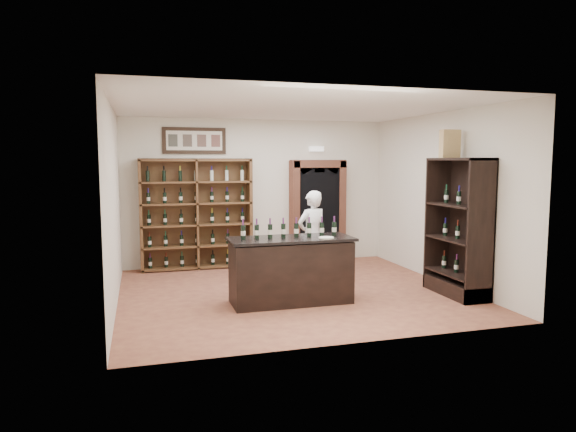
% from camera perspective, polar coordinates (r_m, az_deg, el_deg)
% --- Properties ---
extents(floor, '(5.50, 5.50, 0.00)m').
position_cam_1_polar(floor, '(8.56, 0.47, -8.42)').
color(floor, '#995C3D').
rests_on(floor, ground).
extents(ceiling, '(5.50, 5.50, 0.00)m').
position_cam_1_polar(ceiling, '(8.32, 0.49, 11.99)').
color(ceiling, white).
rests_on(ceiling, wall_back).
extents(wall_back, '(5.50, 0.04, 3.00)m').
position_cam_1_polar(wall_back, '(10.72, -3.33, 2.66)').
color(wall_back, beige).
rests_on(wall_back, ground).
extents(wall_left, '(0.04, 5.00, 3.00)m').
position_cam_1_polar(wall_left, '(7.98, -18.82, 1.12)').
color(wall_left, beige).
rests_on(wall_left, ground).
extents(wall_right, '(0.04, 5.00, 3.00)m').
position_cam_1_polar(wall_right, '(9.46, 16.66, 1.94)').
color(wall_right, beige).
rests_on(wall_right, ground).
extents(wine_shelf, '(2.20, 0.38, 2.20)m').
position_cam_1_polar(wine_shelf, '(10.38, -10.13, 0.24)').
color(wine_shelf, brown).
rests_on(wine_shelf, ground).
extents(framed_picture, '(1.25, 0.04, 0.52)m').
position_cam_1_polar(framed_picture, '(10.47, -10.36, 8.23)').
color(framed_picture, black).
rests_on(framed_picture, wall_back).
extents(arched_doorway, '(1.17, 0.35, 2.17)m').
position_cam_1_polar(arched_doorway, '(10.93, 3.28, 0.83)').
color(arched_doorway, black).
rests_on(arched_doorway, ground).
extents(emergency_light, '(0.30, 0.10, 0.10)m').
position_cam_1_polar(emergency_light, '(10.97, 3.16, 7.44)').
color(emergency_light, white).
rests_on(emergency_light, wall_back).
extents(tasting_counter, '(1.88, 0.78, 1.00)m').
position_cam_1_polar(tasting_counter, '(7.83, 0.32, -6.09)').
color(tasting_counter, black).
rests_on(tasting_counter, ground).
extents(counter_bottle_0, '(0.07, 0.07, 0.30)m').
position_cam_1_polar(counter_bottle_0, '(7.61, -5.01, -1.78)').
color(counter_bottle_0, black).
rests_on(counter_bottle_0, tasting_counter).
extents(counter_bottle_1, '(0.07, 0.07, 0.30)m').
position_cam_1_polar(counter_bottle_1, '(7.65, -3.50, -1.72)').
color(counter_bottle_1, black).
rests_on(counter_bottle_1, tasting_counter).
extents(counter_bottle_2, '(0.07, 0.07, 0.30)m').
position_cam_1_polar(counter_bottle_2, '(7.70, -2.00, -1.67)').
color(counter_bottle_2, black).
rests_on(counter_bottle_2, tasting_counter).
extents(counter_bottle_3, '(0.07, 0.07, 0.30)m').
position_cam_1_polar(counter_bottle_3, '(7.75, -0.53, -1.61)').
color(counter_bottle_3, black).
rests_on(counter_bottle_3, tasting_counter).
extents(counter_bottle_4, '(0.07, 0.07, 0.30)m').
position_cam_1_polar(counter_bottle_4, '(7.81, 0.93, -1.55)').
color(counter_bottle_4, black).
rests_on(counter_bottle_4, tasting_counter).
extents(counter_bottle_5, '(0.07, 0.07, 0.30)m').
position_cam_1_polar(counter_bottle_5, '(7.87, 2.36, -1.49)').
color(counter_bottle_5, black).
rests_on(counter_bottle_5, tasting_counter).
extents(counter_bottle_6, '(0.07, 0.07, 0.30)m').
position_cam_1_polar(counter_bottle_6, '(7.94, 3.77, -1.44)').
color(counter_bottle_6, black).
rests_on(counter_bottle_6, tasting_counter).
extents(counter_bottle_7, '(0.07, 0.07, 0.30)m').
position_cam_1_polar(counter_bottle_7, '(8.01, 5.16, -1.38)').
color(counter_bottle_7, black).
rests_on(counter_bottle_7, tasting_counter).
extents(side_cabinet, '(0.48, 1.20, 2.20)m').
position_cam_1_polar(side_cabinet, '(8.68, 18.46, -3.44)').
color(side_cabinet, black).
rests_on(side_cabinet, ground).
extents(shopkeeper, '(0.68, 0.55, 1.62)m').
position_cam_1_polar(shopkeeper, '(9.24, 2.68, -2.20)').
color(shopkeeper, white).
rests_on(shopkeeper, ground).
extents(plate, '(0.23, 0.23, 0.02)m').
position_cam_1_polar(plate, '(7.69, 4.27, -2.42)').
color(plate, beige).
rests_on(plate, tasting_counter).
extents(wine_crate, '(0.32, 0.14, 0.45)m').
position_cam_1_polar(wine_crate, '(8.77, 17.54, 7.65)').
color(wine_crate, tan).
rests_on(wine_crate, side_cabinet).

